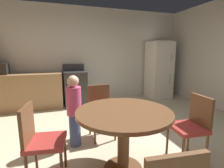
{
  "coord_description": "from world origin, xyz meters",
  "views": [
    {
      "loc": [
        -0.95,
        -2.2,
        1.41
      ],
      "look_at": [
        0.13,
        1.03,
        0.78
      ],
      "focal_mm": 27.05,
      "sensor_mm": 36.0,
      "label": 1
    }
  ],
  "objects_px": {
    "refrigerator": "(159,70)",
    "dining_table": "(124,124)",
    "chair_north": "(101,108)",
    "chair_east": "(192,124)",
    "chair_west": "(40,138)",
    "oven_range": "(75,88)",
    "person_child": "(74,109)"
  },
  "relations": [
    {
      "from": "refrigerator",
      "to": "dining_table",
      "type": "relative_size",
      "value": 1.59
    },
    {
      "from": "dining_table",
      "to": "chair_north",
      "type": "relative_size",
      "value": 1.27
    },
    {
      "from": "chair_north",
      "to": "chair_east",
      "type": "relative_size",
      "value": 1.0
    },
    {
      "from": "chair_west",
      "to": "chair_north",
      "type": "bearing_deg",
      "value": 50.35
    },
    {
      "from": "oven_range",
      "to": "person_child",
      "type": "distance_m",
      "value": 2.19
    },
    {
      "from": "refrigerator",
      "to": "person_child",
      "type": "height_order",
      "value": "refrigerator"
    },
    {
      "from": "oven_range",
      "to": "chair_east",
      "type": "height_order",
      "value": "oven_range"
    },
    {
      "from": "oven_range",
      "to": "chair_north",
      "type": "bearing_deg",
      "value": -84.23
    },
    {
      "from": "dining_table",
      "to": "person_child",
      "type": "relative_size",
      "value": 1.01
    },
    {
      "from": "dining_table",
      "to": "person_child",
      "type": "distance_m",
      "value": 0.9
    },
    {
      "from": "refrigerator",
      "to": "chair_east",
      "type": "bearing_deg",
      "value": -116.18
    },
    {
      "from": "oven_range",
      "to": "chair_west",
      "type": "height_order",
      "value": "oven_range"
    },
    {
      "from": "chair_west",
      "to": "chair_north",
      "type": "xyz_separation_m",
      "value": [
        0.89,
        0.79,
        0.0
      ]
    },
    {
      "from": "oven_range",
      "to": "chair_west",
      "type": "xyz_separation_m",
      "value": [
        -0.69,
        -2.79,
        0.03
      ]
    },
    {
      "from": "dining_table",
      "to": "person_child",
      "type": "height_order",
      "value": "person_child"
    },
    {
      "from": "dining_table",
      "to": "oven_range",
      "type": "bearing_deg",
      "value": 94.52
    },
    {
      "from": "dining_table",
      "to": "chair_west",
      "type": "distance_m",
      "value": 0.94
    },
    {
      "from": "oven_range",
      "to": "chair_west",
      "type": "bearing_deg",
      "value": -103.89
    },
    {
      "from": "chair_west",
      "to": "chair_east",
      "type": "distance_m",
      "value": 1.87
    },
    {
      "from": "oven_range",
      "to": "refrigerator",
      "type": "bearing_deg",
      "value": -1.18
    },
    {
      "from": "person_child",
      "to": "oven_range",
      "type": "bearing_deg",
      "value": 140.72
    },
    {
      "from": "refrigerator",
      "to": "person_child",
      "type": "relative_size",
      "value": 1.61
    },
    {
      "from": "refrigerator",
      "to": "chair_west",
      "type": "bearing_deg",
      "value": -140.4
    },
    {
      "from": "chair_east",
      "to": "person_child",
      "type": "height_order",
      "value": "person_child"
    },
    {
      "from": "chair_east",
      "to": "person_child",
      "type": "bearing_deg",
      "value": -25.74
    },
    {
      "from": "dining_table",
      "to": "chair_east",
      "type": "xyz_separation_m",
      "value": [
        0.93,
        -0.08,
        -0.09
      ]
    },
    {
      "from": "chair_west",
      "to": "person_child",
      "type": "height_order",
      "value": "person_child"
    },
    {
      "from": "chair_north",
      "to": "chair_west",
      "type": "bearing_deg",
      "value": -50.35
    },
    {
      "from": "chair_west",
      "to": "chair_north",
      "type": "distance_m",
      "value": 1.19
    },
    {
      "from": "refrigerator",
      "to": "oven_range",
      "type": "bearing_deg",
      "value": 178.82
    },
    {
      "from": "dining_table",
      "to": "person_child",
      "type": "bearing_deg",
      "value": 122.61
    },
    {
      "from": "refrigerator",
      "to": "chair_north",
      "type": "relative_size",
      "value": 2.02
    }
  ]
}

